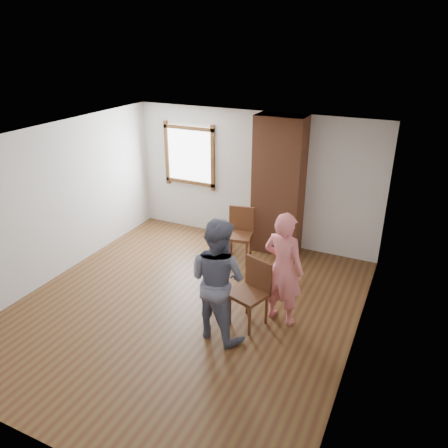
{
  "coord_description": "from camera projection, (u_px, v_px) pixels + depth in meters",
  "views": [
    {
      "loc": [
        2.97,
        -4.87,
        3.91
      ],
      "look_at": [
        0.29,
        0.8,
        1.15
      ],
      "focal_mm": 35.0,
      "sensor_mm": 36.0,
      "label": 1
    }
  ],
  "objects": [
    {
      "name": "ground",
      "position": [
        185.0,
        307.0,
        6.76
      ],
      "size": [
        5.5,
        5.5,
        0.0
      ],
      "primitive_type": "plane",
      "color": "brown",
      "rests_on": "ground"
    },
    {
      "name": "room_shell",
      "position": [
        198.0,
        185.0,
        6.56
      ],
      "size": [
        5.04,
        5.52,
        2.62
      ],
      "color": "silver",
      "rests_on": "ground"
    },
    {
      "name": "brick_chimney",
      "position": [
        278.0,
        186.0,
        8.07
      ],
      "size": [
        0.9,
        0.5,
        2.6
      ],
      "primitive_type": "cube",
      "color": "brown",
      "rests_on": "ground"
    },
    {
      "name": "stoneware_crock",
      "position": [
        220.0,
        237.0,
        8.64
      ],
      "size": [
        0.4,
        0.4,
        0.4
      ],
      "primitive_type": "cylinder",
      "rotation": [
        0.0,
        0.0,
        0.37
      ],
      "color": "tan",
      "rests_on": "ground"
    },
    {
      "name": "dark_pot",
      "position": [
        220.0,
        237.0,
        8.93
      ],
      "size": [
        0.18,
        0.18,
        0.14
      ],
      "primitive_type": "cylinder",
      "rotation": [
        0.0,
        0.0,
        0.4
      ],
      "color": "black",
      "rests_on": "ground"
    },
    {
      "name": "dining_chair_left",
      "position": [
        240.0,
        231.0,
        8.02
      ],
      "size": [
        0.54,
        0.54,
        0.99
      ],
      "rotation": [
        0.0,
        0.0,
        0.19
      ],
      "color": "brown",
      "rests_on": "ground"
    },
    {
      "name": "dining_chair_right",
      "position": [
        252.0,
        289.0,
        6.22
      ],
      "size": [
        0.58,
        0.58,
        0.99
      ],
      "rotation": [
        0.0,
        0.0,
        -0.32
      ],
      "color": "brown",
      "rests_on": "ground"
    },
    {
      "name": "side_table",
      "position": [
        209.0,
        274.0,
        6.91
      ],
      "size": [
        0.4,
        0.4,
        0.6
      ],
      "color": "brown",
      "rests_on": "ground"
    },
    {
      "name": "cake_plate",
      "position": [
        209.0,
        263.0,
        6.83
      ],
      "size": [
        0.18,
        0.18,
        0.01
      ],
      "primitive_type": "cylinder",
      "color": "white",
      "rests_on": "side_table"
    },
    {
      "name": "cake_slice",
      "position": [
        210.0,
        261.0,
        6.81
      ],
      "size": [
        0.08,
        0.07,
        0.06
      ],
      "primitive_type": "cube",
      "color": "silver",
      "rests_on": "cake_plate"
    },
    {
      "name": "man",
      "position": [
        218.0,
        279.0,
        5.84
      ],
      "size": [
        0.98,
        0.84,
        1.76
      ],
      "primitive_type": "imported",
      "rotation": [
        0.0,
        0.0,
        2.92
      ],
      "color": "#131435",
      "rests_on": "ground"
    },
    {
      "name": "person_pink",
      "position": [
        283.0,
        269.0,
        6.15
      ],
      "size": [
        0.7,
        0.53,
        1.71
      ],
      "primitive_type": "imported",
      "rotation": [
        0.0,
        0.0,
        2.93
      ],
      "color": "#EF7779",
      "rests_on": "ground"
    }
  ]
}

